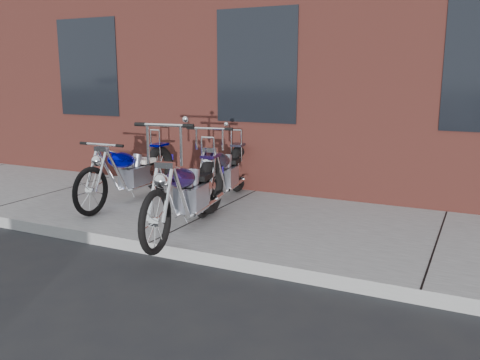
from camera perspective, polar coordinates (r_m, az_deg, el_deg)
The scene contains 5 objects.
ground at distance 6.08m, azimuth -10.12°, elevation -8.30°, with size 120.00×120.00×0.00m, color black.
sidewalk at distance 7.25m, azimuth -3.16°, elevation -4.19°, with size 22.00×3.00×0.15m, color gray.
chopper_purple at distance 6.35m, azimuth -5.78°, elevation -1.65°, with size 0.68×2.48×1.40m.
chopper_blue at distance 7.92m, azimuth -12.17°, elevation 0.67°, with size 0.58×2.39×1.04m.
chopper_third at distance 7.70m, azimuth -1.82°, elevation 0.62°, with size 0.67×2.37×1.21m.
Camera 1 is at (3.41, -4.59, 2.06)m, focal length 38.00 mm.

